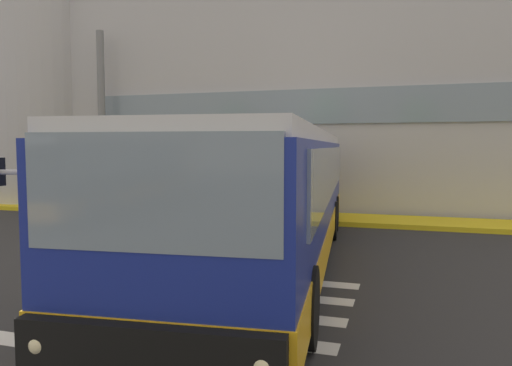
# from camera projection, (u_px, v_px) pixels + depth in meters

# --- Properties ---
(ground_plane) EXTENTS (80.00, 90.00, 0.02)m
(ground_plane) POSITION_uv_depth(u_px,v_px,m) (194.00, 245.00, 11.84)
(ground_plane) COLOR #2B2B2D
(ground_plane) RESTS_ON ground
(bay_paint_stripes) EXTENTS (4.40, 3.96, 0.01)m
(bay_paint_stripes) POSITION_uv_depth(u_px,v_px,m) (200.00, 307.00, 7.25)
(bay_paint_stripes) COLOR silver
(bay_paint_stripes) RESTS_ON ground
(terminal_building) EXTENTS (23.29, 13.80, 8.77)m
(terminal_building) POSITION_uv_depth(u_px,v_px,m) (282.00, 105.00, 22.78)
(terminal_building) COLOR #B7B7BC
(terminal_building) RESTS_ON ground
(boarding_curb) EXTENTS (25.49, 2.00, 0.15)m
(boarding_curb) POSITION_uv_depth(u_px,v_px,m) (253.00, 215.00, 16.41)
(boarding_curb) COLOR yellow
(boarding_curb) RESTS_ON ground
(entry_support_column) EXTENTS (0.28, 0.28, 6.67)m
(entry_support_column) POSITION_uv_depth(u_px,v_px,m) (102.00, 119.00, 18.58)
(entry_support_column) COLOR slate
(entry_support_column) RESTS_ON boarding_curb
(bus_main_foreground) EXTENTS (3.76, 12.28, 2.70)m
(bus_main_foreground) POSITION_uv_depth(u_px,v_px,m) (268.00, 199.00, 9.97)
(bus_main_foreground) COLOR navy
(bus_main_foreground) RESTS_ON ground
(passenger_near_column) EXTENTS (0.50, 0.52, 1.68)m
(passenger_near_column) POSITION_uv_depth(u_px,v_px,m) (109.00, 182.00, 17.74)
(passenger_near_column) COLOR #4C4233
(passenger_near_column) RESTS_ON boarding_curb
(passenger_by_doorway) EXTENTS (0.42, 0.47, 1.68)m
(passenger_by_doorway) POSITION_uv_depth(u_px,v_px,m) (137.00, 184.00, 17.37)
(passenger_by_doorway) COLOR #1E2338
(passenger_by_doorway) RESTS_ON boarding_curb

